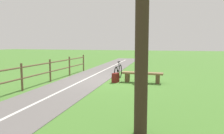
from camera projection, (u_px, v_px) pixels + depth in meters
name	position (u px, v px, depth m)	size (l,w,h in m)	color
ground_plane	(110.00, 79.00, 10.58)	(80.00, 80.00, 0.00)	#477A2D
paved_path	(47.00, 98.00, 7.01)	(2.28, 36.00, 0.02)	#66605E
path_centre_line	(47.00, 98.00, 7.01)	(0.10, 32.00, 0.00)	silver
bench	(142.00, 75.00, 9.75)	(1.84, 0.43, 0.47)	brown
person_seated	(142.00, 65.00, 9.71)	(0.33, 0.33, 0.75)	#1E6B66
bicycle	(118.00, 72.00, 10.59)	(0.11, 1.69, 0.87)	black
backpack	(115.00, 78.00, 9.79)	(0.32, 0.38, 0.43)	maroon
fence_roadside	(37.00, 71.00, 8.97)	(0.20, 9.91, 1.04)	brown
tree_mid_field	(141.00, 3.00, 4.00)	(1.17, 1.16, 5.55)	#38281E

